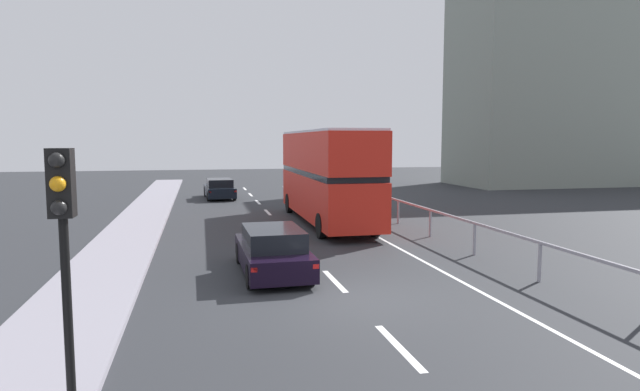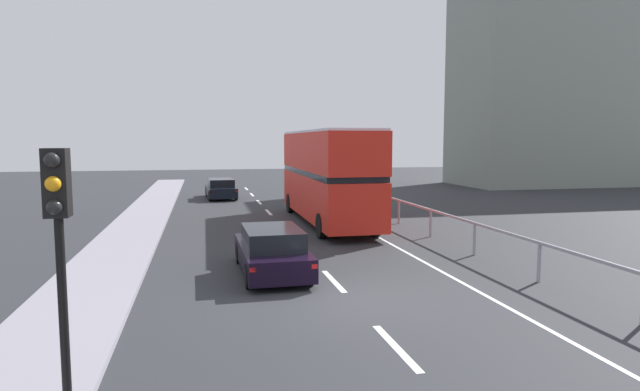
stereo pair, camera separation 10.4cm
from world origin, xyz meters
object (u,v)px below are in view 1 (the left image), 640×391
(hatchback_car_near, at_px, (273,251))
(traffic_signal_pole, at_px, (62,217))
(double_decker_bus_red, at_px, (326,174))
(sedan_car_ahead, at_px, (219,189))

(hatchback_car_near, xyz_separation_m, traffic_signal_pole, (-3.76, -7.58, 2.18))
(hatchback_car_near, bearing_deg, traffic_signal_pole, -117.29)
(double_decker_bus_red, xyz_separation_m, sedan_car_ahead, (-4.44, 11.93, -1.65))
(hatchback_car_near, bearing_deg, double_decker_bus_red, 66.29)
(traffic_signal_pole, relative_size, sedan_car_ahead, 0.78)
(hatchback_car_near, bearing_deg, sedan_car_ahead, 91.05)
(hatchback_car_near, relative_size, sedan_car_ahead, 0.97)
(double_decker_bus_red, bearing_deg, hatchback_car_near, -112.50)
(sedan_car_ahead, bearing_deg, double_decker_bus_red, -72.47)
(double_decker_bus_red, distance_m, sedan_car_ahead, 12.84)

